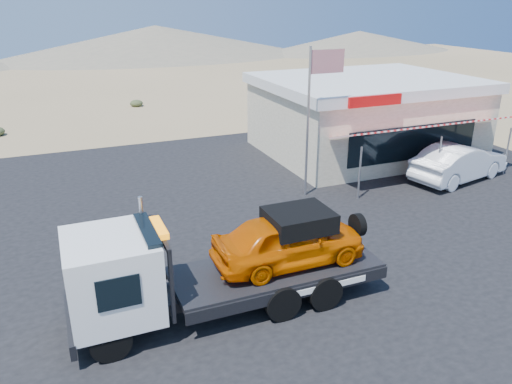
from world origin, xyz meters
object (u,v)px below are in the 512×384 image
white_sedan (459,162)px  flagpole (314,105)px  tow_truck (223,260)px  jerky_store (365,115)px

white_sedan → flagpole: 7.63m
tow_truck → white_sedan: size_ratio=1.62×
tow_truck → flagpole: size_ratio=1.35×
white_sedan → jerky_store: 5.76m
white_sedan → jerky_store: jerky_store is taller
tow_truck → jerky_store: jerky_store is taller
tow_truck → white_sedan: (13.02, 5.40, -0.61)m
jerky_store → flagpole: (-5.57, -4.47, 1.77)m
tow_truck → jerky_store: size_ratio=0.78×
white_sedan → jerky_store: (-1.41, 5.46, 1.15)m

